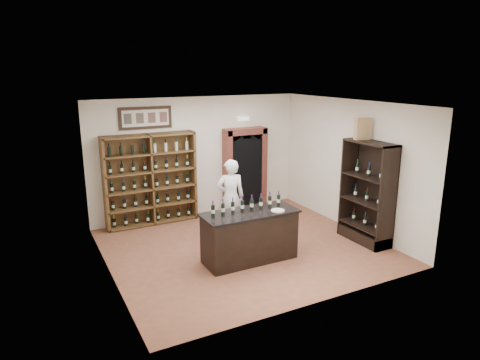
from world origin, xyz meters
The scene contains 22 objects.
floor centered at (0.00, 0.00, 0.00)m, with size 5.50×5.50×0.00m, color brown.
ceiling centered at (0.00, 0.00, 3.00)m, with size 5.50×5.50×0.00m, color white.
wall_back centered at (0.00, 2.50, 1.50)m, with size 5.50×0.04×3.00m, color white.
wall_left centered at (-2.75, 0.00, 1.50)m, with size 0.04×5.00×3.00m, color white.
wall_right centered at (2.75, 0.00, 1.50)m, with size 0.04×5.00×3.00m, color white.
wine_shelf centered at (-1.30, 2.33, 1.10)m, with size 2.20×0.38×2.20m.
framed_picture centered at (-1.30, 2.47, 2.55)m, with size 1.25×0.04×0.52m, color black.
arched_doorway centered at (1.25, 2.33, 1.14)m, with size 1.17×0.35×2.17m.
emergency_light centered at (1.25, 2.42, 2.40)m, with size 0.30×0.10×0.10m, color white.
tasting_counter centered at (-0.20, -0.60, 0.49)m, with size 1.88×0.78×1.00m.
counter_bottle_0 centered at (-0.92, -0.49, 1.11)m, with size 0.07×0.07×0.30m.
counter_bottle_1 centered at (-0.71, -0.49, 1.11)m, with size 0.07×0.07×0.30m.
counter_bottle_2 centered at (-0.51, -0.49, 1.11)m, with size 0.07×0.07×0.30m.
counter_bottle_3 centered at (-0.30, -0.49, 1.11)m, with size 0.07×0.07×0.30m.
counter_bottle_4 centered at (-0.10, -0.49, 1.11)m, with size 0.07×0.07×0.30m.
counter_bottle_5 centered at (0.11, -0.49, 1.11)m, with size 0.07×0.07×0.30m.
counter_bottle_6 centered at (0.31, -0.49, 1.11)m, with size 0.07×0.07×0.30m.
counter_bottle_7 centered at (0.52, -0.49, 1.11)m, with size 0.07×0.07×0.30m.
side_cabinet centered at (2.52, -0.90, 0.75)m, with size 0.48×1.20×2.20m.
shopkeeper centered at (0.08, 0.82, 0.87)m, with size 0.63×0.42×1.74m, color white.
plate centered at (0.30, -0.81, 1.01)m, with size 0.26×0.26×0.02m, color beige.
wine_crate centered at (2.50, -0.61, 2.43)m, with size 0.32×0.13×0.46m, color tan.
Camera 1 is at (-3.95, -7.41, 3.66)m, focal length 32.00 mm.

